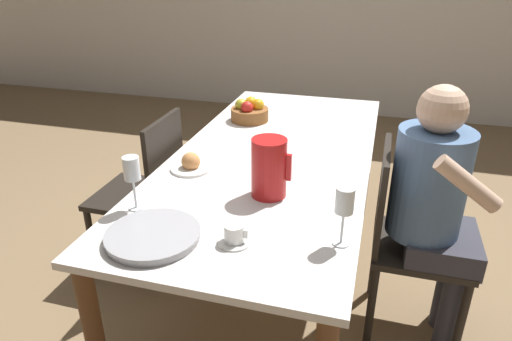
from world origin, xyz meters
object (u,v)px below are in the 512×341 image
(chair_opposite, at_px, (147,190))
(wine_glass_water, at_px, (345,203))
(serving_tray, at_px, (153,236))
(bread_plate, at_px, (191,164))
(person_seated, at_px, (435,200))
(chair_person_side, at_px, (406,237))
(fruit_bowl, at_px, (250,112))
(wine_glass_juice, at_px, (132,171))
(teacup_near_person, at_px, (234,235))
(red_pitcher, at_px, (269,168))

(chair_opposite, xyz_separation_m, wine_glass_water, (1.08, -0.58, 0.40))
(chair_opposite, height_order, wine_glass_water, wine_glass_water)
(serving_tray, relative_size, bread_plate, 1.75)
(person_seated, distance_m, serving_tray, 1.14)
(chair_person_side, xyz_separation_m, fruit_bowl, (-0.92, 0.66, 0.30))
(wine_glass_juice, relative_size, fruit_bowl, 0.97)
(bread_plate, bearing_deg, teacup_near_person, -53.36)
(chair_opposite, height_order, serving_tray, chair_opposite)
(person_seated, distance_m, red_pitcher, 0.70)
(chair_opposite, bearing_deg, serving_tray, -148.66)
(wine_glass_juice, relative_size, serving_tray, 0.66)
(chair_opposite, relative_size, bread_plate, 4.75)
(person_seated, xyz_separation_m, wine_glass_water, (-0.34, -0.45, 0.18))
(red_pitcher, distance_m, wine_glass_water, 0.43)
(wine_glass_water, height_order, teacup_near_person, wine_glass_water)
(wine_glass_juice, distance_m, bread_plate, 0.42)
(chair_opposite, relative_size, person_seated, 0.76)
(person_seated, height_order, serving_tray, person_seated)
(chair_person_side, distance_m, serving_tray, 1.13)
(chair_person_side, xyz_separation_m, serving_tray, (-0.88, -0.65, 0.26))
(fruit_bowl, bearing_deg, person_seated, -34.85)
(serving_tray, xyz_separation_m, fruit_bowl, (-0.04, 1.31, 0.04))
(wine_glass_juice, bearing_deg, wine_glass_water, -1.89)
(wine_glass_juice, bearing_deg, person_seated, 20.56)
(fruit_bowl, bearing_deg, wine_glass_juice, -96.34)
(wine_glass_water, distance_m, fruit_bowl, 1.34)
(wine_glass_juice, bearing_deg, red_pitcher, 27.86)
(serving_tray, bearing_deg, person_seated, 31.93)
(person_seated, bearing_deg, wine_glass_juice, -69.44)
(chair_opposite, distance_m, person_seated, 1.44)
(chair_person_side, relative_size, red_pitcher, 3.67)
(wine_glass_water, xyz_separation_m, wine_glass_juice, (-0.80, 0.03, -0.00))
(wine_glass_water, bearing_deg, wine_glass_juice, 178.11)
(wine_glass_water, bearing_deg, teacup_near_person, -165.34)
(teacup_near_person, bearing_deg, red_pitcher, 85.76)
(bread_plate, bearing_deg, chair_person_side, 4.43)
(bread_plate, bearing_deg, wine_glass_juice, -99.30)
(person_seated, xyz_separation_m, wine_glass_juice, (-1.14, -0.43, 0.18))
(red_pitcher, bearing_deg, teacup_near_person, -94.24)
(red_pitcher, xyz_separation_m, fruit_bowl, (-0.34, 0.88, -0.07))
(serving_tray, height_order, fruit_bowl, fruit_bowl)
(serving_tray, relative_size, fruit_bowl, 1.48)
(chair_person_side, relative_size, bread_plate, 4.75)
(person_seated, distance_m, wine_glass_juice, 1.23)
(person_seated, height_order, wine_glass_water, person_seated)
(person_seated, bearing_deg, chair_opposite, -95.17)
(chair_opposite, bearing_deg, fruit_bowl, -35.24)
(wine_glass_juice, relative_size, teacup_near_person, 1.83)
(wine_glass_juice, height_order, serving_tray, wine_glass_juice)
(red_pitcher, height_order, fruit_bowl, red_pitcher)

